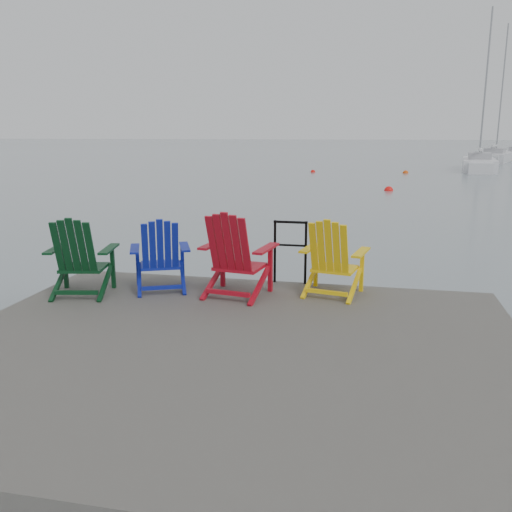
% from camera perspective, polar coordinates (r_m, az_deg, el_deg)
% --- Properties ---
extents(ground, '(400.00, 400.00, 0.00)m').
position_cam_1_polar(ground, '(5.77, -2.75, -13.99)').
color(ground, slate).
rests_on(ground, ground).
extents(dock, '(6.00, 5.00, 1.40)m').
position_cam_1_polar(dock, '(5.62, -2.79, -10.83)').
color(dock, '#2A2825').
rests_on(dock, ground).
extents(handrail, '(0.48, 0.04, 0.90)m').
position_cam_1_polar(handrail, '(7.66, 3.63, 1.08)').
color(handrail, black).
rests_on(handrail, dock).
extents(chair_green, '(0.94, 0.89, 1.05)m').
position_cam_1_polar(chair_green, '(7.43, -18.06, -0.03)').
color(chair_green, black).
rests_on(chair_green, dock).
extents(chair_blue, '(0.96, 0.92, 0.99)m').
position_cam_1_polar(chair_blue, '(7.41, -10.04, 0.16)').
color(chair_blue, '#0D1A90').
rests_on(chair_blue, dock).
extents(chair_red, '(0.99, 0.93, 1.12)m').
position_cam_1_polar(chair_red, '(7.02, -2.18, 0.20)').
color(chair_red, '#A90C1B').
rests_on(chair_red, dock).
extents(chair_yellow, '(0.92, 0.87, 1.02)m').
position_cam_1_polar(chair_yellow, '(7.13, 8.06, -0.13)').
color(chair_yellow, yellow).
rests_on(chair_yellow, dock).
extents(sailboat_near, '(3.21, 8.25, 11.14)m').
position_cam_1_polar(sailboat_near, '(41.82, 22.39, 8.86)').
color(sailboat_near, silver).
rests_on(sailboat_near, ground).
extents(sailboat_mid, '(4.86, 9.08, 12.11)m').
position_cam_1_polar(sailboat_mid, '(54.25, 23.84, 9.44)').
color(sailboat_mid, silver).
rests_on(sailboat_mid, ground).
extents(buoy_a, '(0.41, 0.41, 0.41)m').
position_cam_1_polar(buoy_a, '(25.65, 13.79, 6.70)').
color(buoy_a, red).
rests_on(buoy_a, ground).
extents(buoy_b, '(0.33, 0.33, 0.33)m').
position_cam_1_polar(buoy_b, '(36.83, 6.01, 8.77)').
color(buoy_b, red).
rests_on(buoy_b, ground).
extents(buoy_d, '(0.38, 0.38, 0.38)m').
position_cam_1_polar(buoy_d, '(37.00, 15.46, 8.40)').
color(buoy_d, '#DA470C').
rests_on(buoy_d, ground).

